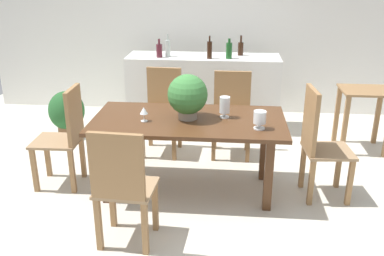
% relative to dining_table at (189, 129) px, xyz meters
% --- Properties ---
extents(ground_plane, '(7.04, 7.04, 0.00)m').
position_rel_dining_table_xyz_m(ground_plane, '(0.00, -0.06, -0.64)').
color(ground_plane, beige).
extents(back_wall, '(6.40, 0.10, 2.60)m').
position_rel_dining_table_xyz_m(back_wall, '(0.00, 2.54, 0.66)').
color(back_wall, white).
rests_on(back_wall, ground).
extents(dining_table, '(1.79, 0.91, 0.74)m').
position_rel_dining_table_xyz_m(dining_table, '(0.00, 0.00, 0.00)').
color(dining_table, '#4C2D19').
rests_on(dining_table, ground).
extents(chair_head_end, '(0.46, 0.42, 1.01)m').
position_rel_dining_table_xyz_m(chair_head_end, '(-1.20, 0.00, -0.09)').
color(chair_head_end, olive).
rests_on(chair_head_end, ground).
extents(chair_far_right, '(0.46, 0.41, 0.95)m').
position_rel_dining_table_xyz_m(chair_far_right, '(0.40, 0.95, -0.11)').
color(chair_far_right, olive).
rests_on(chair_far_right, ground).
extents(chair_foot_end, '(0.46, 0.45, 1.06)m').
position_rel_dining_table_xyz_m(chair_foot_end, '(1.20, -0.01, -0.07)').
color(chair_foot_end, olive).
rests_on(chair_foot_end, ground).
extents(chair_far_left, '(0.46, 0.47, 0.98)m').
position_rel_dining_table_xyz_m(chair_far_left, '(-0.40, 0.96, -0.10)').
color(chair_far_left, olive).
rests_on(chair_far_left, ground).
extents(chair_near_left, '(0.47, 0.43, 0.99)m').
position_rel_dining_table_xyz_m(chair_near_left, '(-0.41, -0.95, -0.09)').
color(chair_near_left, olive).
rests_on(chair_near_left, ground).
extents(flower_centerpiece, '(0.37, 0.37, 0.42)m').
position_rel_dining_table_xyz_m(flower_centerpiece, '(-0.01, 0.01, 0.32)').
color(flower_centerpiece, gray).
rests_on(flower_centerpiece, dining_table).
extents(crystal_vase_left, '(0.11, 0.11, 0.16)m').
position_rel_dining_table_xyz_m(crystal_vase_left, '(0.64, -0.20, 0.20)').
color(crystal_vase_left, silver).
rests_on(crystal_vase_left, dining_table).
extents(crystal_vase_center_near, '(0.10, 0.10, 0.20)m').
position_rel_dining_table_xyz_m(crystal_vase_center_near, '(0.33, 0.07, 0.21)').
color(crystal_vase_center_near, silver).
rests_on(crystal_vase_center_near, dining_table).
extents(wine_glass, '(0.07, 0.07, 0.14)m').
position_rel_dining_table_xyz_m(wine_glass, '(-0.40, -0.10, 0.19)').
color(wine_glass, silver).
rests_on(wine_glass, dining_table).
extents(kitchen_counter, '(1.98, 0.57, 0.97)m').
position_rel_dining_table_xyz_m(kitchen_counter, '(0.02, 1.78, -0.16)').
color(kitchen_counter, silver).
rests_on(kitchen_counter, ground).
extents(wine_bottle_green, '(0.08, 0.08, 0.23)m').
position_rel_dining_table_xyz_m(wine_bottle_green, '(-0.54, 1.65, 0.42)').
color(wine_bottle_green, '#511E28').
rests_on(wine_bottle_green, kitchen_counter).
extents(wine_bottle_amber, '(0.07, 0.07, 0.29)m').
position_rel_dining_table_xyz_m(wine_bottle_amber, '(-0.44, 1.71, 0.44)').
color(wine_bottle_amber, '#B2BFB7').
rests_on(wine_bottle_amber, kitchen_counter).
extents(wine_bottle_dark, '(0.06, 0.06, 0.29)m').
position_rel_dining_table_xyz_m(wine_bottle_dark, '(0.10, 1.63, 0.44)').
color(wine_bottle_dark, black).
rests_on(wine_bottle_dark, kitchen_counter).
extents(wine_bottle_tall, '(0.07, 0.07, 0.26)m').
position_rel_dining_table_xyz_m(wine_bottle_tall, '(0.50, 1.88, 0.42)').
color(wine_bottle_tall, black).
rests_on(wine_bottle_tall, kitchen_counter).
extents(wine_bottle_clear, '(0.08, 0.08, 0.25)m').
position_rel_dining_table_xyz_m(wine_bottle_clear, '(0.35, 1.65, 0.43)').
color(wine_bottle_clear, '#194C1E').
rests_on(wine_bottle_clear, kitchen_counter).
extents(side_table, '(0.56, 0.49, 0.74)m').
position_rel_dining_table_xyz_m(side_table, '(1.94, 1.18, -0.10)').
color(side_table, olive).
rests_on(side_table, ground).
extents(potted_plant_floor, '(0.46, 0.46, 0.58)m').
position_rel_dining_table_xyz_m(potted_plant_floor, '(-1.72, 1.34, -0.34)').
color(potted_plant_floor, brown).
rests_on(potted_plant_floor, ground).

